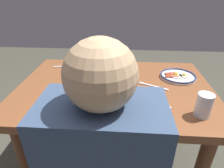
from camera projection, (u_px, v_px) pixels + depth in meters
The scene contains 10 objects.
ground_plane at pixel (114, 163), 1.57m from camera, with size 6.00×6.00×0.00m, color #454338.
dining_table at pixel (114, 100), 1.28m from camera, with size 1.23×0.86×0.73m.
plate_near_main at pixel (83, 84), 1.21m from camera, with size 0.24×0.24×0.04m.
plate_center_pancakes at pixel (178, 76), 1.32m from camera, with size 0.24×0.24×0.04m.
coffee_mug at pixel (83, 64), 1.42m from camera, with size 0.11×0.08×0.09m.
drinking_glass at pixel (204, 106), 0.93m from camera, with size 0.08×0.08×0.12m.
paper_napkin at pixel (153, 103), 1.04m from camera, with size 0.15×0.14×0.00m, color white.
fork_near at pixel (153, 86), 1.21m from camera, with size 0.18×0.10×0.01m.
fork_far at pixel (66, 66), 1.50m from camera, with size 0.19×0.05×0.01m.
butter_knife at pixel (82, 112), 0.97m from camera, with size 0.22×0.07×0.01m.
Camera 1 is at (-0.06, 1.07, 1.32)m, focal length 30.55 mm.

